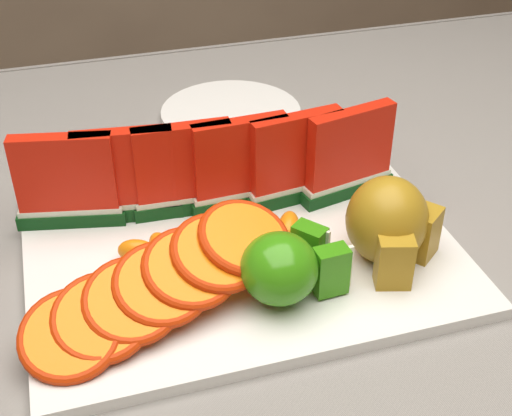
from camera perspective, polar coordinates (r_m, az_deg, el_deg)
table at (r=0.75m, az=-8.00°, el=-11.10°), size 1.40×0.90×0.75m
tablecloth at (r=0.70m, az=-8.41°, el=-7.54°), size 1.53×1.03×0.20m
platter at (r=0.68m, az=-1.15°, el=-3.48°), size 0.40×0.30×0.01m
apple_cluster at (r=0.60m, az=2.45°, el=-4.72°), size 0.11×0.09×0.06m
pear_cluster at (r=0.65m, az=10.64°, el=-1.22°), size 0.09×0.09×0.08m
side_plate at (r=0.93m, az=-2.02°, el=7.60°), size 0.23×0.23×0.01m
watermelon_row at (r=0.70m, az=-3.52°, el=3.11°), size 0.39×0.07×0.10m
orange_fan_front at (r=0.60m, az=-7.53°, el=-6.02°), size 0.26×0.15×0.06m
orange_fan_back at (r=0.77m, az=-3.04°, el=4.00°), size 0.33×0.10×0.04m
tangerine_segments at (r=0.67m, az=-2.94°, el=-2.40°), size 0.18×0.05×0.02m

